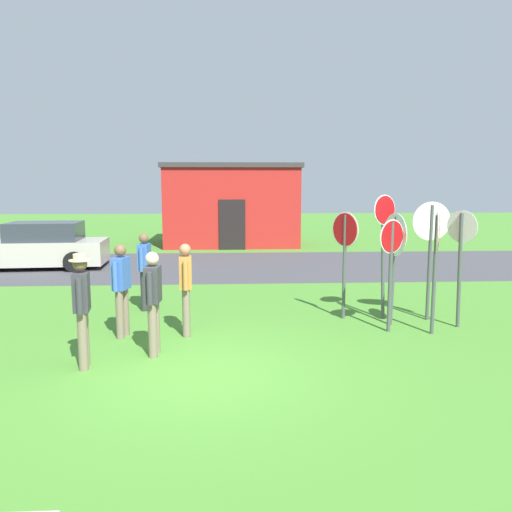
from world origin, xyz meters
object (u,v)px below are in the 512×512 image
object	(u,v)px
parked_car_on_street	(40,247)
person_in_teal	(121,285)
stop_sign_rear_left	(436,252)
stop_sign_leaning_right	(384,238)
stop_sign_far_back	(394,249)
person_in_blue	(153,298)
stop_sign_low_front	(345,247)
stop_sign_leaning_left	(431,240)
person_on_left	(186,284)
stop_sign_tallest	(461,251)
person_with_sunhat	(82,304)
stop_sign_rear_right	(391,257)
person_holding_notes	(145,267)

from	to	relation	value
parked_car_on_street	person_in_teal	world-z (taller)	person_in_teal
stop_sign_rear_left	stop_sign_leaning_right	distance (m)	1.29
stop_sign_far_back	person_in_teal	bearing A→B (deg)	-174.21
person_in_teal	person_in_blue	world-z (taller)	same
stop_sign_rear_left	person_in_teal	distance (m)	5.71
stop_sign_far_back	stop_sign_leaning_right	size ratio (longest dim) A/B	0.87
stop_sign_low_front	person_in_teal	bearing A→B (deg)	-166.26
parked_car_on_street	stop_sign_leaning_left	size ratio (longest dim) A/B	1.83
stop_sign_leaning_right	person_in_blue	world-z (taller)	stop_sign_leaning_right
stop_sign_leaning_right	person_on_left	xyz separation A→B (m)	(-3.92, -0.96, -0.72)
stop_sign_tallest	stop_sign_leaning_right	size ratio (longest dim) A/B	0.89
stop_sign_leaning_left	person_in_teal	distance (m)	6.07
person_with_sunhat	parked_car_on_street	bearing A→B (deg)	113.01
stop_sign_rear_right	person_on_left	xyz separation A→B (m)	(-3.78, -0.02, -0.46)
stop_sign_leaning_left	stop_sign_low_front	size ratio (longest dim) A/B	1.09
person_in_blue	person_with_sunhat	distance (m)	1.10
stop_sign_low_front	person_in_blue	xyz separation A→B (m)	(-3.56, -2.08, -0.54)
stop_sign_tallest	person_on_left	bearing A→B (deg)	-177.55
stop_sign_leaning_left	person_in_blue	size ratio (longest dim) A/B	1.42
person_on_left	stop_sign_rear_right	bearing A→B (deg)	0.27
person_holding_notes	stop_sign_rear_left	bearing A→B (deg)	-20.89
stop_sign_tallest	stop_sign_low_front	distance (m)	2.19
parked_car_on_street	person_in_teal	xyz separation A→B (m)	(4.26, -7.87, 0.26)
stop_sign_far_back	person_on_left	size ratio (longest dim) A/B	1.30
person_in_teal	person_in_blue	xyz separation A→B (m)	(0.71, -1.04, 0.00)
person_in_teal	stop_sign_rear_left	bearing A→B (deg)	-1.25
parked_car_on_street	person_in_blue	distance (m)	10.20
stop_sign_leaning_left	person_holding_notes	xyz separation A→B (m)	(-5.88, 1.16, -0.70)
person_with_sunhat	person_on_left	bearing A→B (deg)	48.54
stop_sign_tallest	person_on_left	size ratio (longest dim) A/B	1.34
parked_car_on_street	stop_sign_rear_right	size ratio (longest dim) A/B	2.08
stop_sign_rear_left	stop_sign_low_front	distance (m)	1.83
stop_sign_leaning_left	stop_sign_rear_left	xyz separation A→B (m)	(-0.29, -0.97, -0.11)
stop_sign_far_back	person_in_blue	world-z (taller)	stop_sign_far_back
stop_sign_far_back	stop_sign_rear_right	bearing A→B (deg)	-114.40
person_in_teal	person_holding_notes	distance (m)	2.01
person_on_left	person_with_sunhat	size ratio (longest dim) A/B	0.97
stop_sign_tallest	person_in_blue	distance (m)	5.79
stop_sign_far_back	stop_sign_low_front	distance (m)	1.00
stop_sign_tallest	person_with_sunhat	distance (m)	6.85
stop_sign_far_back	stop_sign_leaning_right	world-z (taller)	stop_sign_leaning_right
stop_sign_leaning_left	person_holding_notes	distance (m)	6.03
parked_car_on_street	person_on_left	distance (m)	9.51
person_with_sunhat	stop_sign_low_front	bearing A→B (deg)	29.73
stop_sign_leaning_right	stop_sign_low_front	size ratio (longest dim) A/B	1.16
person_holding_notes	person_with_sunhat	distance (m)	3.57
stop_sign_low_front	person_in_blue	world-z (taller)	stop_sign_low_front
stop_sign_tallest	person_in_teal	world-z (taller)	stop_sign_tallest
stop_sign_leaning_right	person_with_sunhat	size ratio (longest dim) A/B	1.46
parked_car_on_street	stop_sign_tallest	xyz separation A→B (m)	(10.59, -7.60, 0.81)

